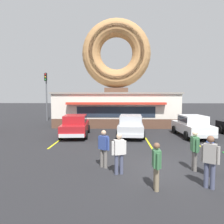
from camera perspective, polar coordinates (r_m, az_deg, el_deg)
ground_plane at (r=9.64m, az=13.22°, el=-14.25°), size 160.00×160.00×0.00m
donut_shop_building at (r=22.91m, az=1.13°, el=6.02°), size 12.30×6.75×10.96m
car_red at (r=16.68m, az=-9.52°, el=-3.26°), size 2.23×4.67×1.60m
car_white at (r=17.27m, az=20.17°, el=-3.21°), size 2.15×4.64×1.60m
car_silver at (r=16.45m, az=4.89°, el=-3.33°), size 2.18×4.65×1.60m
pedestrian_blue_sweater_man at (r=9.33m, az=-2.20°, el=-9.13°), size 0.50×0.42×1.60m
pedestrian_hooded_kid at (r=9.57m, az=20.79°, el=-8.93°), size 0.24×0.60×1.63m
pedestrian_leather_jacket_man at (r=7.95m, az=24.22°, el=-11.17°), size 0.50×0.42×1.75m
pedestrian_clipboard_woman at (r=9.17m, az=24.14°, el=-9.97°), size 0.33×0.58×1.54m
pedestrian_beanie_man at (r=8.56m, az=1.84°, el=-10.38°), size 0.57×0.35×1.60m
pedestrian_crossing_woman at (r=7.34m, az=11.54°, el=-13.21°), size 0.24×0.60×1.55m
trash_bin at (r=20.97m, az=20.38°, el=-2.96°), size 0.57×0.57×0.97m
traffic_light_pole at (r=27.32m, az=-16.80°, el=5.49°), size 0.28×0.47×5.80m
parking_stripe_far_left at (r=14.85m, az=-14.27°, el=-7.68°), size 0.12×3.60×0.01m
parking_stripe_left at (r=14.32m, az=-2.54°, el=-7.99°), size 0.12×3.60×0.01m
parking_stripe_mid_left at (r=14.42m, az=9.55°, el=-7.96°), size 0.12×3.60×0.01m
parking_stripe_centre at (r=15.12m, az=20.99°, el=-7.62°), size 0.12×3.60×0.01m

